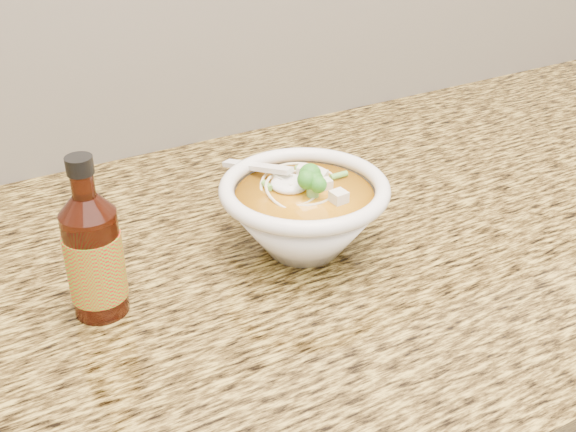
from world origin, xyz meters
TOP-DOWN VIEW (x-y plane):
  - counter_slab at (0.00, 1.68)m, footprint 4.00×0.68m
  - soup_bowl at (-0.05, 1.66)m, footprint 0.18×0.20m
  - hot_sauce_bottle at (-0.27, 1.66)m, footprint 0.07×0.07m

SIDE VIEW (x-z plane):
  - counter_slab at x=0.00m, z-range 0.86..0.90m
  - soup_bowl at x=-0.05m, z-range 0.89..0.99m
  - hot_sauce_bottle at x=-0.27m, z-range 0.88..1.04m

